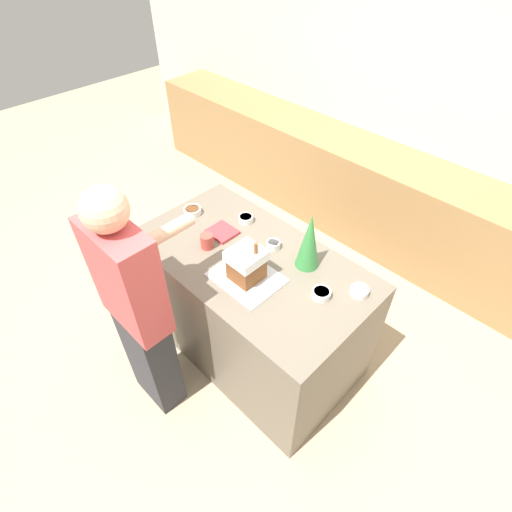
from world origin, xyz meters
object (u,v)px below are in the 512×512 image
gingerbread_house (246,264)px  candy_bowl_behind_tray (246,218)px  baking_tray (247,277)px  candy_bowl_front_corner (359,291)px  decorative_tree (309,241)px  candy_bowl_near_tray_right (273,244)px  person (138,311)px  mug (207,241)px  candy_bowl_beside_tree (192,211)px  cookbook (222,232)px  candy_bowl_far_right (321,293)px

gingerbread_house → candy_bowl_behind_tray: bearing=136.5°
baking_tray → candy_bowl_behind_tray: (-0.40, 0.38, 0.02)m
candy_bowl_front_corner → decorative_tree: bearing=-176.3°
candy_bowl_behind_tray → baking_tray: bearing=-43.6°
candy_bowl_near_tray_right → person: bearing=-103.0°
candy_bowl_front_corner → mug: 1.00m
baking_tray → candy_bowl_beside_tree: bearing=166.7°
candy_bowl_front_corner → candy_bowl_near_tray_right: candy_bowl_near_tray_right is taller
candy_bowl_beside_tree → cookbook: 0.32m
candy_bowl_beside_tree → mug: bearing=-24.1°
baking_tray → candy_bowl_far_right: (0.41, 0.20, 0.02)m
baking_tray → decorative_tree: decorative_tree is taller
decorative_tree → candy_bowl_far_right: 0.32m
baking_tray → candy_bowl_front_corner: (0.55, 0.37, 0.02)m
decorative_tree → person: size_ratio=0.23×
candy_bowl_front_corner → person: person is taller
baking_tray → decorative_tree: (0.18, 0.35, 0.19)m
baking_tray → cookbook: size_ratio=2.19×
gingerbread_house → person: bearing=-115.7°
decorative_tree → candy_bowl_front_corner: 0.41m
candy_bowl_front_corner → cookbook: (-0.97, -0.19, -0.01)m
cookbook → person: 0.78m
candy_bowl_near_tray_right → candy_bowl_beside_tree: (-0.66, -0.14, -0.00)m
gingerbread_house → candy_bowl_near_tray_right: 0.34m
person → candy_bowl_behind_tray: bearing=96.8°
candy_bowl_far_right → decorative_tree: bearing=147.2°
cookbook → person: person is taller
baking_tray → person: size_ratio=0.24×
candy_bowl_behind_tray → candy_bowl_front_corner: (0.95, -0.01, 0.00)m
candy_bowl_far_right → candy_bowl_near_tray_right: bearing=166.6°
candy_bowl_beside_tree → baking_tray: bearing=-13.3°
gingerbread_house → person: (-0.28, -0.59, -0.16)m
baking_tray → decorative_tree: size_ratio=1.05×
candy_bowl_near_tray_right → candy_bowl_beside_tree: bearing=-168.1°
decorative_tree → candy_bowl_beside_tree: decorative_tree is taller
candy_bowl_behind_tray → mug: bearing=-87.3°
candy_bowl_near_tray_right → candy_bowl_beside_tree: candy_bowl_near_tray_right is taller
candy_bowl_beside_tree → person: bearing=-59.5°
candy_bowl_behind_tray → decorative_tree: bearing=-3.4°
gingerbread_house → mug: size_ratio=2.79×
cookbook → gingerbread_house: bearing=-22.9°
candy_bowl_front_corner → candy_bowl_far_right: size_ratio=0.97×
baking_tray → candy_bowl_far_right: candy_bowl_far_right is taller
candy_bowl_behind_tray → candy_bowl_far_right: 0.83m
decorative_tree → person: 1.07m
candy_bowl_near_tray_right → cookbook: (-0.34, -0.14, -0.02)m
mug → person: person is taller
baking_tray → decorative_tree: 0.43m
gingerbread_house → cookbook: gingerbread_house is taller
candy_bowl_near_tray_right → candy_bowl_beside_tree: 0.68m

